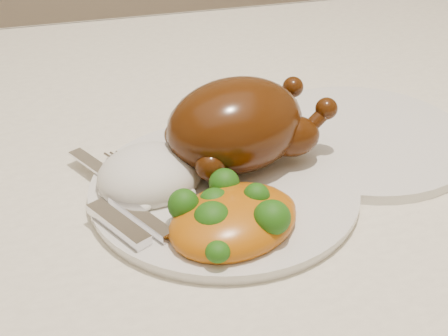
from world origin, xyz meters
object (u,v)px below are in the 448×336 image
object	(u,v)px
dinner_plate	(224,190)
dining_table	(100,270)
roast_chicken	(239,124)
side_plate	(359,137)

from	to	relation	value
dinner_plate	dining_table	bearing A→B (deg)	163.26
roast_chicken	side_plate	bearing A→B (deg)	-6.35
dining_table	roast_chicken	distance (m)	0.22
side_plate	roast_chicken	bearing A→B (deg)	-171.83
dinner_plate	side_plate	world-z (taller)	same
side_plate	roast_chicken	size ratio (longest dim) A/B	1.29
dining_table	roast_chicken	world-z (taller)	roast_chicken
dinner_plate	side_plate	bearing A→B (deg)	18.82
dinner_plate	side_plate	size ratio (longest dim) A/B	1.06
dinner_plate	roast_chicken	size ratio (longest dim) A/B	1.37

